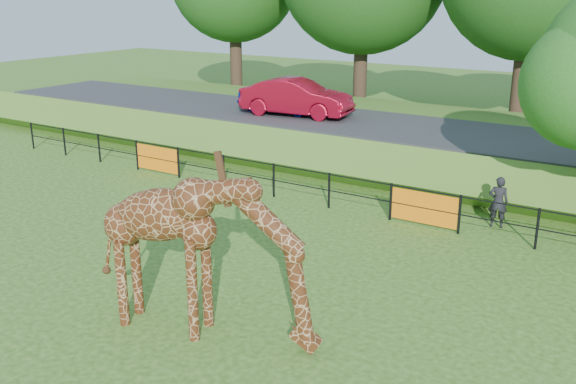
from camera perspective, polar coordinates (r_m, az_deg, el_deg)
name	(u,v)px	position (r m, az deg, el deg)	size (l,w,h in m)	color
ground	(136,316)	(13.56, -13.36, -10.67)	(90.00, 90.00, 0.00)	#2A5314
giraffe	(205,256)	(12.00, -7.38, -5.64)	(4.51, 0.83, 3.22)	#4F2510
perimeter_fence	(329,190)	(19.27, 3.67, 0.14)	(28.07, 0.10, 1.10)	black
embankment	(422,140)	(25.84, 11.82, 4.55)	(40.00, 9.00, 1.30)	#2A5314
road	(408,129)	(24.33, 10.63, 5.53)	(40.00, 5.00, 0.12)	#2D2D2F
car_blue	(281,97)	(26.86, -0.62, 8.45)	(1.49, 3.69, 1.26)	#1629B7
car_red	(297,97)	(26.07, 0.76, 8.42)	(1.57, 4.51, 1.49)	#AD0C24
visitor	(498,202)	(18.56, 18.18, -0.85)	(0.53, 0.35, 1.45)	black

